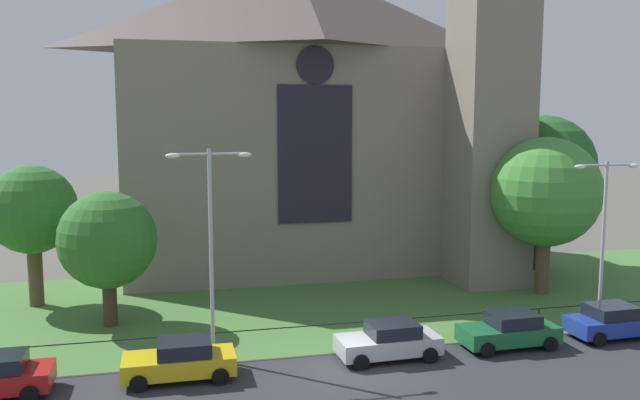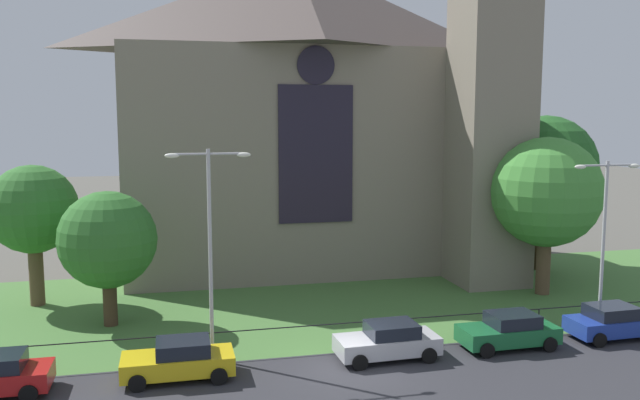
{
  "view_description": "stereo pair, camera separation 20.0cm",
  "coord_description": "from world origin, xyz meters",
  "px_view_note": "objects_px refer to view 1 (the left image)",
  "views": [
    {
      "loc": [
        -6.95,
        -24.0,
        9.95
      ],
      "look_at": [
        0.68,
        8.0,
        5.74
      ],
      "focal_mm": 37.21,
      "sensor_mm": 36.0,
      "label": 1
    },
    {
      "loc": [
        -6.76,
        -24.05,
        9.95
      ],
      "look_at": [
        0.68,
        8.0,
        5.74
      ],
      "focal_mm": 37.21,
      "sensor_mm": 36.0,
      "label": 2
    }
  ],
  "objects_px": {
    "tree_left_near": "(107,240)",
    "streetlamp_far": "(604,222)",
    "streetlamp_near": "(211,229)",
    "parked_car_blue": "(614,321)",
    "parked_car_green": "(509,330)",
    "parked_car_yellow": "(180,360)",
    "parked_car_silver": "(389,341)",
    "tree_right_near": "(546,192)",
    "tree_left_far": "(32,211)",
    "tree_right_far": "(543,168)",
    "church_building": "(308,110)"
  },
  "relations": [
    {
      "from": "tree_left_far",
      "to": "streetlamp_near",
      "type": "bearing_deg",
      "value": -50.09
    },
    {
      "from": "tree_right_far",
      "to": "tree_left_near",
      "type": "relative_size",
      "value": 1.54
    },
    {
      "from": "parked_car_yellow",
      "to": "parked_car_silver",
      "type": "xyz_separation_m",
      "value": [
        8.41,
        0.2,
        0.0
      ]
    },
    {
      "from": "tree_left_far",
      "to": "streetlamp_far",
      "type": "bearing_deg",
      "value": -20.88
    },
    {
      "from": "parked_car_blue",
      "to": "tree_left_near",
      "type": "bearing_deg",
      "value": 160.87
    },
    {
      "from": "tree_left_far",
      "to": "parked_car_silver",
      "type": "distance_m",
      "value": 19.85
    },
    {
      "from": "parked_car_blue",
      "to": "tree_left_far",
      "type": "bearing_deg",
      "value": 154.81
    },
    {
      "from": "tree_right_near",
      "to": "parked_car_blue",
      "type": "xyz_separation_m",
      "value": [
        -0.99,
        -7.43,
        -4.98
      ]
    },
    {
      "from": "streetlamp_near",
      "to": "parked_car_blue",
      "type": "height_order",
      "value": "streetlamp_near"
    },
    {
      "from": "tree_right_near",
      "to": "parked_car_silver",
      "type": "xyz_separation_m",
      "value": [
        -11.71,
        -7.57,
        -4.98
      ]
    },
    {
      "from": "parked_car_green",
      "to": "parked_car_blue",
      "type": "height_order",
      "value": "same"
    },
    {
      "from": "tree_left_far",
      "to": "parked_car_green",
      "type": "xyz_separation_m",
      "value": [
        21.01,
        -11.55,
        -4.31
      ]
    },
    {
      "from": "tree_right_near",
      "to": "streetlamp_near",
      "type": "height_order",
      "value": "tree_right_near"
    },
    {
      "from": "tree_left_near",
      "to": "streetlamp_far",
      "type": "distance_m",
      "value": 23.17
    },
    {
      "from": "tree_right_near",
      "to": "streetlamp_far",
      "type": "distance_m",
      "value": 6.15
    },
    {
      "from": "parked_car_yellow",
      "to": "parked_car_green",
      "type": "relative_size",
      "value": 0.99
    },
    {
      "from": "church_building",
      "to": "parked_car_silver",
      "type": "xyz_separation_m",
      "value": [
        -0.57,
        -18.02,
        -9.53
      ]
    },
    {
      "from": "church_building",
      "to": "streetlamp_far",
      "type": "bearing_deg",
      "value": -57.79
    },
    {
      "from": "streetlamp_near",
      "to": "parked_car_blue",
      "type": "xyz_separation_m",
      "value": [
        17.79,
        -1.36,
        -4.72
      ]
    },
    {
      "from": "parked_car_yellow",
      "to": "tree_right_near",
      "type": "bearing_deg",
      "value": -158.69
    },
    {
      "from": "parked_car_yellow",
      "to": "tree_left_far",
      "type": "bearing_deg",
      "value": -58.84
    },
    {
      "from": "tree_left_near",
      "to": "streetlamp_near",
      "type": "height_order",
      "value": "streetlamp_near"
    },
    {
      "from": "tree_right_far",
      "to": "streetlamp_near",
      "type": "xyz_separation_m",
      "value": [
        -21.94,
        -11.46,
        -1.14
      ]
    },
    {
      "from": "tree_left_near",
      "to": "parked_car_yellow",
      "type": "xyz_separation_m",
      "value": [
        3.06,
        -7.37,
        -3.38
      ]
    },
    {
      "from": "parked_car_blue",
      "to": "church_building",
      "type": "bearing_deg",
      "value": 118.04
    },
    {
      "from": "tree_right_far",
      "to": "streetlamp_near",
      "type": "height_order",
      "value": "tree_right_far"
    },
    {
      "from": "tree_right_far",
      "to": "tree_left_far",
      "type": "bearing_deg",
      "value": -177.45
    },
    {
      "from": "parked_car_blue",
      "to": "parked_car_silver",
      "type": "bearing_deg",
      "value": 179.2
    },
    {
      "from": "streetlamp_near",
      "to": "parked_car_silver",
      "type": "xyz_separation_m",
      "value": [
        7.06,
        -1.51,
        -4.72
      ]
    },
    {
      "from": "tree_left_near",
      "to": "streetlamp_near",
      "type": "distance_m",
      "value": 7.3
    },
    {
      "from": "parked_car_yellow",
      "to": "parked_car_green",
      "type": "distance_m",
      "value": 13.91
    },
    {
      "from": "tree_right_far",
      "to": "tree_left_near",
      "type": "xyz_separation_m",
      "value": [
        -26.36,
        -5.8,
        -2.48
      ]
    },
    {
      "from": "parked_car_green",
      "to": "tree_left_near",
      "type": "bearing_deg",
      "value": -23.89
    },
    {
      "from": "tree_right_far",
      "to": "tree_left_near",
      "type": "distance_m",
      "value": 27.1
    },
    {
      "from": "tree_right_far",
      "to": "streetlamp_far",
      "type": "height_order",
      "value": "tree_right_far"
    },
    {
      "from": "tree_left_near",
      "to": "parked_car_green",
      "type": "bearing_deg",
      "value": -22.71
    },
    {
      "from": "church_building",
      "to": "parked_car_silver",
      "type": "height_order",
      "value": "church_building"
    },
    {
      "from": "church_building",
      "to": "parked_car_blue",
      "type": "relative_size",
      "value": 6.12
    },
    {
      "from": "church_building",
      "to": "parked_car_yellow",
      "type": "distance_m",
      "value": 22.44
    },
    {
      "from": "parked_car_yellow",
      "to": "parked_car_silver",
      "type": "height_order",
      "value": "same"
    },
    {
      "from": "tree_right_far",
      "to": "tree_right_near",
      "type": "height_order",
      "value": "tree_right_far"
    },
    {
      "from": "tree_left_near",
      "to": "parked_car_silver",
      "type": "xyz_separation_m",
      "value": [
        11.48,
        -7.17,
        -3.38
      ]
    },
    {
      "from": "church_building",
      "to": "streetlamp_far",
      "type": "xyz_separation_m",
      "value": [
        10.4,
        -16.51,
        -5.22
      ]
    },
    {
      "from": "church_building",
      "to": "parked_car_green",
      "type": "relative_size",
      "value": 6.14
    },
    {
      "from": "parked_car_green",
      "to": "streetlamp_far",
      "type": "bearing_deg",
      "value": -166.42
    },
    {
      "from": "tree_left_near",
      "to": "streetlamp_near",
      "type": "xyz_separation_m",
      "value": [
        4.42,
        -5.66,
        1.34
      ]
    },
    {
      "from": "parked_car_yellow",
      "to": "parked_car_silver",
      "type": "bearing_deg",
      "value": -178.43
    },
    {
      "from": "tree_left_near",
      "to": "parked_car_blue",
      "type": "distance_m",
      "value": 23.53
    },
    {
      "from": "streetlamp_far",
      "to": "parked_car_yellow",
      "type": "distance_m",
      "value": 19.93
    },
    {
      "from": "tree_left_far",
      "to": "streetlamp_far",
      "type": "relative_size",
      "value": 0.94
    }
  ]
}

